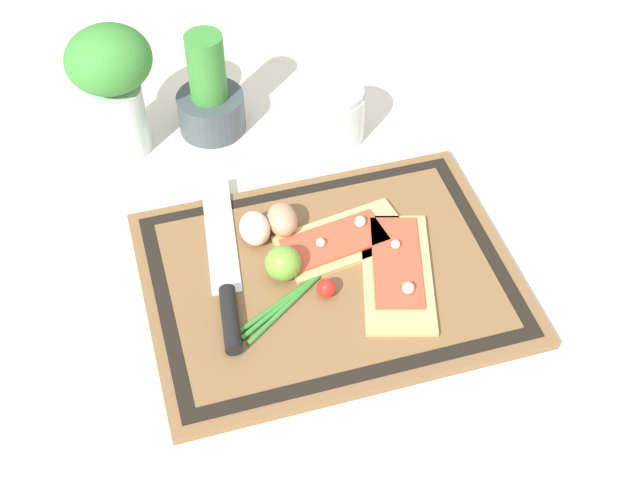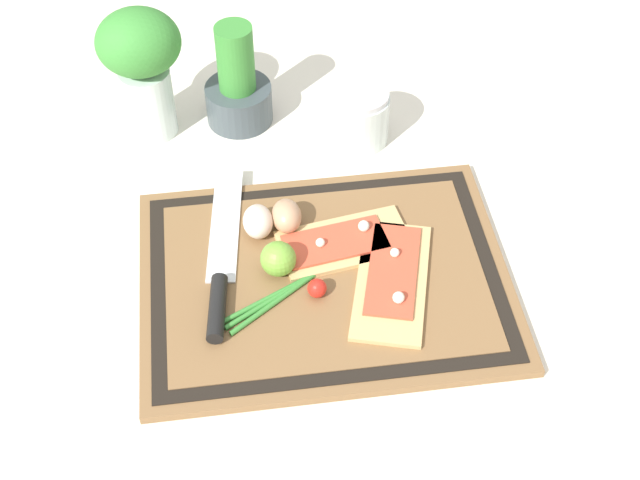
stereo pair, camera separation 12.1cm
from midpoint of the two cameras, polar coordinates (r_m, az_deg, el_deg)
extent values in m
plane|color=silver|center=(1.21, 3.18, -2.84)|extent=(6.00, 6.00, 0.00)
cube|color=brown|center=(1.20, 3.19, -2.65)|extent=(0.49, 0.38, 0.01)
cube|color=black|center=(1.20, 3.21, -2.44)|extent=(0.47, 0.35, 0.00)
cube|color=brown|center=(1.20, 3.21, -2.39)|extent=(0.43, 0.31, 0.00)
cube|color=tan|center=(1.19, 7.52, -2.81)|extent=(0.15, 0.22, 0.01)
cube|color=#D14C33|center=(1.20, 7.59, -2.07)|extent=(0.11, 0.17, 0.00)
sphere|color=silver|center=(1.16, 8.05, -3.84)|extent=(0.02, 0.02, 0.02)
sphere|color=silver|center=(1.21, 7.68, -0.96)|extent=(0.01, 0.01, 0.01)
cube|color=tan|center=(1.23, 4.41, -0.33)|extent=(0.19, 0.12, 0.01)
cube|color=#D14C33|center=(1.22, 3.83, -0.29)|extent=(0.15, 0.09, 0.00)
sphere|color=silver|center=(1.24, 5.63, 0.75)|extent=(0.02, 0.02, 0.02)
sphere|color=silver|center=(1.21, 2.85, -0.33)|extent=(0.01, 0.01, 0.01)
cube|color=silver|center=(1.26, -3.35, 0.95)|extent=(0.07, 0.22, 0.00)
cylinder|color=black|center=(1.15, -3.59, -4.53)|extent=(0.03, 0.10, 0.02)
ellipsoid|color=tan|center=(1.24, 0.63, 1.40)|extent=(0.04, 0.05, 0.04)
ellipsoid|color=beige|center=(1.23, -1.19, 1.04)|extent=(0.04, 0.05, 0.04)
sphere|color=#70A838|center=(1.18, 0.24, -1.37)|extent=(0.05, 0.05, 0.05)
sphere|color=red|center=(1.16, 2.80, -3.27)|extent=(0.03, 0.03, 0.03)
cylinder|color=#388433|center=(1.19, 2.61, -2.23)|extent=(0.27, 0.14, 0.01)
cylinder|color=#388433|center=(1.19, 2.61, -2.23)|extent=(0.26, 0.16, 0.01)
cylinder|color=#388433|center=(1.19, 2.61, -2.23)|extent=(0.24, 0.18, 0.01)
cylinder|color=#3D474C|center=(1.43, -2.77, 8.63)|extent=(0.11, 0.11, 0.06)
cylinder|color=#388433|center=(1.39, -2.87, 10.90)|extent=(0.06, 0.06, 0.14)
cylinder|color=silver|center=(1.39, 5.06, 7.64)|extent=(0.09, 0.09, 0.08)
cylinder|color=olive|center=(1.41, 4.99, 6.88)|extent=(0.08, 0.08, 0.03)
cylinder|color=silver|center=(1.36, 5.18, 9.10)|extent=(0.09, 0.09, 0.01)
cylinder|color=silver|center=(1.41, -8.48, 8.66)|extent=(0.08, 0.08, 0.11)
ellipsoid|color=#388433|center=(1.34, -9.00, 12.27)|extent=(0.13, 0.11, 0.10)
camera|label=1|loc=(0.06, -87.13, 3.11)|focal=50.00mm
camera|label=2|loc=(0.06, 92.87, -3.11)|focal=50.00mm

